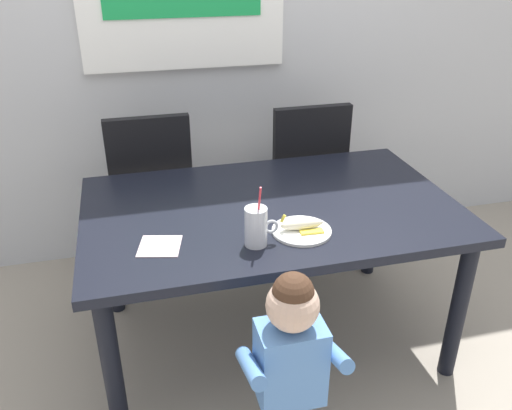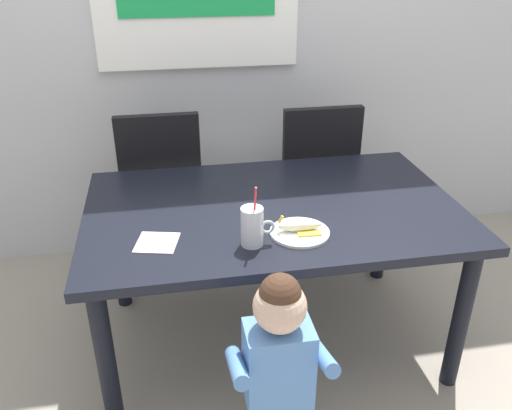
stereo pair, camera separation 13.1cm
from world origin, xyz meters
TOP-DOWN VIEW (x-y plane):
  - ground_plane at (0.00, 0.00)m, footprint 24.00×24.00m
  - dining_table at (0.00, 0.00)m, footprint 1.57×0.98m
  - dining_chair_left at (-0.46, 0.72)m, footprint 0.44×0.44m
  - dining_chair_right at (0.39, 0.69)m, footprint 0.44×0.45m
  - toddler_standing at (-0.12, -0.68)m, footprint 0.33×0.24m
  - milk_cup at (-0.14, -0.29)m, footprint 0.13×0.08m
  - snack_plate at (0.05, -0.25)m, footprint 0.23×0.23m
  - peeled_banana at (0.05, -0.25)m, footprint 0.17×0.11m
  - paper_napkin at (-0.49, -0.22)m, footprint 0.18×0.18m

SIDE VIEW (x-z plane):
  - ground_plane at x=0.00m, z-range 0.00..0.00m
  - toddler_standing at x=-0.12m, z-range 0.11..0.95m
  - dining_chair_left at x=-0.46m, z-range 0.06..1.02m
  - dining_chair_right at x=0.39m, z-range 0.06..1.02m
  - dining_table at x=0.00m, z-range 0.28..1.00m
  - paper_napkin at x=-0.49m, z-range 0.72..0.73m
  - snack_plate at x=0.05m, z-range 0.72..0.73m
  - peeled_banana at x=0.05m, z-range 0.72..0.79m
  - milk_cup at x=-0.14m, z-range 0.66..0.91m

